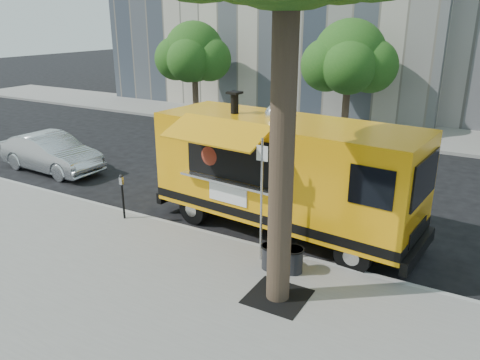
# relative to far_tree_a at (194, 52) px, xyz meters

# --- Properties ---
(ground) EXTENTS (120.00, 120.00, 0.00)m
(ground) POSITION_rel_far_tree_a_xyz_m (10.00, -12.30, -3.78)
(ground) COLOR black
(ground) RESTS_ON ground
(sidewalk) EXTENTS (60.00, 6.00, 0.15)m
(sidewalk) POSITION_rel_far_tree_a_xyz_m (10.00, -16.30, -3.70)
(sidewalk) COLOR gray
(sidewalk) RESTS_ON ground
(curb) EXTENTS (60.00, 0.14, 0.16)m
(curb) POSITION_rel_far_tree_a_xyz_m (10.00, -13.23, -3.70)
(curb) COLOR #999993
(curb) RESTS_ON ground
(far_sidewalk) EXTENTS (60.00, 5.00, 0.15)m
(far_sidewalk) POSITION_rel_far_tree_a_xyz_m (10.00, 1.20, -3.70)
(far_sidewalk) COLOR gray
(far_sidewalk) RESTS_ON ground
(tree_well) EXTENTS (1.20, 1.20, 0.02)m
(tree_well) POSITION_rel_far_tree_a_xyz_m (12.60, -15.10, -3.62)
(tree_well) COLOR black
(tree_well) RESTS_ON sidewalk
(far_tree_a) EXTENTS (3.42, 3.42, 5.36)m
(far_tree_a) POSITION_rel_far_tree_a_xyz_m (0.00, 0.00, 0.00)
(far_tree_a) COLOR #33261C
(far_tree_a) RESTS_ON far_sidewalk
(far_tree_b) EXTENTS (3.60, 3.60, 5.50)m
(far_tree_b) POSITION_rel_far_tree_a_xyz_m (9.00, 0.40, 0.06)
(far_tree_b) COLOR #33261C
(far_tree_b) RESTS_ON far_sidewalk
(sign_post) EXTENTS (0.28, 0.06, 3.00)m
(sign_post) POSITION_rel_far_tree_a_xyz_m (11.55, -13.85, -1.93)
(sign_post) COLOR silver
(sign_post) RESTS_ON sidewalk
(parking_meter) EXTENTS (0.11, 0.11, 1.33)m
(parking_meter) POSITION_rel_far_tree_a_xyz_m (7.00, -13.65, -2.79)
(parking_meter) COLOR black
(parking_meter) RESTS_ON sidewalk
(food_truck) EXTENTS (7.68, 3.82, 3.71)m
(food_truck) POSITION_rel_far_tree_a_xyz_m (11.17, -11.87, -2.03)
(food_truck) COLOR #FFA90D
(food_truck) RESTS_ON ground
(sedan) EXTENTS (4.47, 1.70, 1.45)m
(sedan) POSITION_rel_far_tree_a_xyz_m (1.18, -11.38, -3.05)
(sedan) COLOR silver
(sedan) RESTS_ON ground
(trash_bin_left) EXTENTS (0.48, 0.48, 0.58)m
(trash_bin_left) POSITION_rel_far_tree_a_xyz_m (11.95, -14.09, -3.32)
(trash_bin_left) COLOR black
(trash_bin_left) RESTS_ON sidewalk
(trash_bin_right) EXTENTS (0.49, 0.49, 0.58)m
(trash_bin_right) POSITION_rel_far_tree_a_xyz_m (12.45, -13.99, -3.31)
(trash_bin_right) COLOR black
(trash_bin_right) RESTS_ON sidewalk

